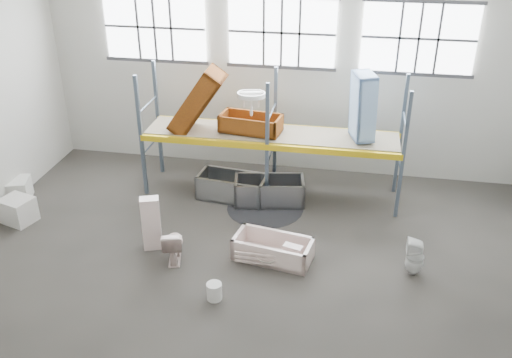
% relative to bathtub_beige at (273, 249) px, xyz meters
% --- Properties ---
extents(floor, '(12.00, 10.00, 0.10)m').
position_rel_bathtub_beige_xyz_m(floor, '(-0.48, -0.77, -0.28)').
color(floor, '#4C4741').
rests_on(floor, ground).
extents(ceiling, '(12.00, 10.00, 0.10)m').
position_rel_bathtub_beige_xyz_m(ceiling, '(-0.48, -0.77, 4.82)').
color(ceiling, silver).
rests_on(ceiling, ground).
extents(wall_back, '(12.00, 0.10, 5.00)m').
position_rel_bathtub_beige_xyz_m(wall_back, '(-0.48, 4.28, 2.27)').
color(wall_back, '#BBB9AE').
rests_on(wall_back, ground).
extents(window_left, '(2.60, 0.04, 1.60)m').
position_rel_bathtub_beige_xyz_m(window_left, '(-3.68, 4.17, 3.37)').
color(window_left, white).
rests_on(window_left, wall_back).
extents(window_mid, '(2.60, 0.04, 1.60)m').
position_rel_bathtub_beige_xyz_m(window_mid, '(-0.48, 4.17, 3.37)').
color(window_mid, white).
rests_on(window_mid, wall_back).
extents(window_right, '(2.60, 0.04, 1.60)m').
position_rel_bathtub_beige_xyz_m(window_right, '(2.72, 4.17, 3.37)').
color(window_right, white).
rests_on(window_right, wall_back).
extents(rack_upright_la, '(0.08, 0.08, 3.00)m').
position_rel_bathtub_beige_xyz_m(rack_upright_la, '(-3.48, 2.13, 1.27)').
color(rack_upright_la, slate).
rests_on(rack_upright_la, floor).
extents(rack_upright_lb, '(0.08, 0.08, 3.00)m').
position_rel_bathtub_beige_xyz_m(rack_upright_lb, '(-3.48, 3.33, 1.27)').
color(rack_upright_lb, slate).
rests_on(rack_upright_lb, floor).
extents(rack_upright_ma, '(0.08, 0.08, 3.00)m').
position_rel_bathtub_beige_xyz_m(rack_upright_ma, '(-0.48, 2.13, 1.27)').
color(rack_upright_ma, slate).
rests_on(rack_upright_ma, floor).
extents(rack_upright_mb, '(0.08, 0.08, 3.00)m').
position_rel_bathtub_beige_xyz_m(rack_upright_mb, '(-0.48, 3.33, 1.27)').
color(rack_upright_mb, slate).
rests_on(rack_upright_mb, floor).
extents(rack_upright_ra, '(0.08, 0.08, 3.00)m').
position_rel_bathtub_beige_xyz_m(rack_upright_ra, '(2.52, 2.13, 1.27)').
color(rack_upright_ra, slate).
rests_on(rack_upright_ra, floor).
extents(rack_upright_rb, '(0.08, 0.08, 3.00)m').
position_rel_bathtub_beige_xyz_m(rack_upright_rb, '(2.52, 3.33, 1.27)').
color(rack_upright_rb, slate).
rests_on(rack_upright_rb, floor).
extents(rack_beam_front, '(6.00, 0.10, 0.14)m').
position_rel_bathtub_beige_xyz_m(rack_beam_front, '(-0.48, 2.13, 1.27)').
color(rack_beam_front, yellow).
rests_on(rack_beam_front, floor).
extents(rack_beam_back, '(6.00, 0.10, 0.14)m').
position_rel_bathtub_beige_xyz_m(rack_beam_back, '(-0.48, 3.33, 1.27)').
color(rack_beam_back, yellow).
rests_on(rack_beam_back, floor).
extents(shelf_deck, '(5.90, 1.10, 0.03)m').
position_rel_bathtub_beige_xyz_m(shelf_deck, '(-0.48, 2.73, 1.35)').
color(shelf_deck, gray).
rests_on(shelf_deck, floor).
extents(wet_patch, '(1.80, 1.80, 0.00)m').
position_rel_bathtub_beige_xyz_m(wet_patch, '(-0.48, 1.93, -0.23)').
color(wet_patch, black).
rests_on(wet_patch, floor).
extents(bathtub_beige, '(1.67, 1.00, 0.46)m').
position_rel_bathtub_beige_xyz_m(bathtub_beige, '(0.00, 0.00, 0.00)').
color(bathtub_beige, beige).
rests_on(bathtub_beige, floor).
extents(cistern_spare, '(0.41, 0.27, 0.36)m').
position_rel_bathtub_beige_xyz_m(cistern_spare, '(0.42, -0.16, 0.05)').
color(cistern_spare, beige).
rests_on(cistern_spare, bathtub_beige).
extents(sink_in_tub, '(0.59, 0.59, 0.16)m').
position_rel_bathtub_beige_xyz_m(sink_in_tub, '(-0.07, -0.25, -0.07)').
color(sink_in_tub, beige).
rests_on(sink_in_tub, bathtub_beige).
extents(toilet_beige, '(0.57, 0.79, 0.73)m').
position_rel_bathtub_beige_xyz_m(toilet_beige, '(-1.96, -0.40, 0.13)').
color(toilet_beige, beige).
rests_on(toilet_beige, floor).
extents(cistern_tall, '(0.44, 0.36, 1.18)m').
position_rel_bathtub_beige_xyz_m(cistern_tall, '(-2.52, -0.07, 0.36)').
color(cistern_tall, '#F3D5CE').
rests_on(cistern_tall, floor).
extents(toilet_white, '(0.36, 0.35, 0.77)m').
position_rel_bathtub_beige_xyz_m(toilet_white, '(2.77, -0.00, 0.15)').
color(toilet_white, white).
rests_on(toilet_white, floor).
extents(steel_tub_left, '(1.72, 0.95, 0.60)m').
position_rel_bathtub_beige_xyz_m(steel_tub_left, '(-1.34, 2.29, 0.07)').
color(steel_tub_left, '#A1A6A9').
rests_on(steel_tub_left, floor).
extents(steel_tub_right, '(1.74, 1.03, 0.60)m').
position_rel_bathtub_beige_xyz_m(steel_tub_right, '(-0.44, 2.25, 0.07)').
color(steel_tub_right, '#94969B').
rests_on(steel_tub_right, floor).
extents(rust_tub_flat, '(1.50, 0.85, 0.40)m').
position_rel_bathtub_beige_xyz_m(rust_tub_flat, '(-0.96, 2.68, 1.59)').
color(rust_tub_flat, '#8A490D').
rests_on(rust_tub_flat, shelf_deck).
extents(rust_tub_tilted, '(1.38, 0.81, 1.66)m').
position_rel_bathtub_beige_xyz_m(rust_tub_tilted, '(-2.21, 2.60, 2.06)').
color(rust_tub_tilted, '#813B0C').
rests_on(rust_tub_tilted, shelf_deck).
extents(sink_on_shelf, '(0.73, 0.61, 0.57)m').
position_rel_bathtub_beige_xyz_m(sink_on_shelf, '(-0.92, 2.55, 1.86)').
color(sink_on_shelf, white).
rests_on(sink_on_shelf, rust_tub_flat).
extents(blue_tub_upright, '(0.66, 0.81, 1.52)m').
position_rel_bathtub_beige_xyz_m(blue_tub_upright, '(1.57, 2.69, 2.16)').
color(blue_tub_upright, '#97C4F7').
rests_on(blue_tub_upright, shelf_deck).
extents(bucket, '(0.33, 0.33, 0.33)m').
position_rel_bathtub_beige_xyz_m(bucket, '(-0.86, -1.44, -0.06)').
color(bucket, silver).
rests_on(bucket, floor).
extents(carton_near, '(0.81, 0.74, 0.57)m').
position_rel_bathtub_beige_xyz_m(carton_near, '(-5.85, 0.38, 0.06)').
color(carton_near, silver).
rests_on(carton_near, floor).
extents(carton_far, '(0.80, 0.80, 0.52)m').
position_rel_bathtub_beige_xyz_m(carton_far, '(-6.44, 1.28, 0.03)').
color(carton_far, silver).
rests_on(carton_far, floor).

